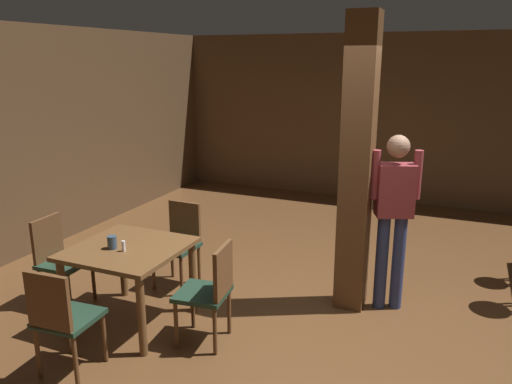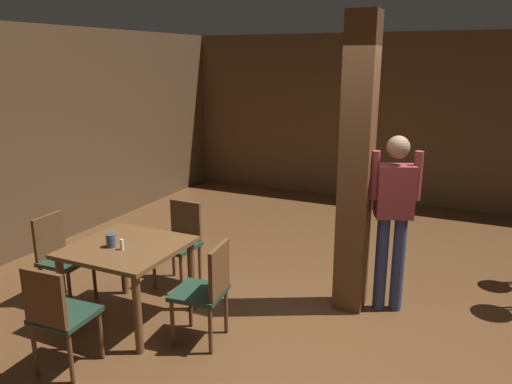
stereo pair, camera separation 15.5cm
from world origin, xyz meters
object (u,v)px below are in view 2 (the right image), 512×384
dining_table (128,258)px  chair_north (180,239)px  chair_east (207,288)px  chair_south (58,313)px  chair_west (60,254)px  standing_person (393,212)px  napkin_cup (111,241)px  salt_shaker (122,245)px

dining_table → chair_north: size_ratio=1.09×
chair_north → chair_east: size_ratio=1.00×
chair_south → chair_west: bearing=135.1°
chair_north → standing_person: 2.25m
chair_south → chair_east: bearing=46.5°
chair_south → standing_person: 3.03m
napkin_cup → standing_person: size_ratio=0.07×
chair_east → napkin_cup: chair_east is taller
chair_west → salt_shaker: (0.90, -0.12, 0.29)m
salt_shaker → standing_person: 2.50m
napkin_cup → salt_shaker: 0.13m
napkin_cup → salt_shaker: napkin_cup is taller
chair_north → salt_shaker: (0.06, -1.00, 0.29)m
dining_table → chair_east: chair_east is taller
napkin_cup → chair_east: bearing=4.9°
chair_north → chair_south: 1.76m
napkin_cup → chair_south: bearing=-80.9°
chair_north → chair_south: bearing=-88.5°
dining_table → chair_east: size_ratio=1.09×
dining_table → chair_south: size_ratio=1.09×
chair_east → standing_person: standing_person is taller
dining_table → chair_west: bearing=179.0°
dining_table → salt_shaker: size_ratio=10.00×
chair_east → standing_person: 1.87m
chair_south → napkin_cup: size_ratio=7.51×
chair_south → chair_east: (0.82, 0.86, 0.00)m
chair_north → chair_south: size_ratio=1.00×
salt_shaker → standing_person: bearing=32.3°
chair_north → napkin_cup: size_ratio=7.51×
chair_south → chair_west: (-0.89, 0.89, 0.00)m
chair_west → standing_person: standing_person is taller
chair_west → napkin_cup: bearing=-8.1°
chair_south → napkin_cup: (-0.12, 0.78, 0.30)m
dining_table → standing_person: standing_person is taller
chair_west → chair_east: bearing=-1.0°
dining_table → napkin_cup: napkin_cup is taller
dining_table → salt_shaker: (0.03, -0.11, 0.17)m
chair_east → standing_person: bearing=43.7°
salt_shaker → standing_person: (2.11, 1.33, 0.20)m
dining_table → chair_east: (0.84, -0.01, -0.12)m
chair_east → napkin_cup: (-0.94, -0.08, 0.30)m
chair_south → napkin_cup: bearing=99.1°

